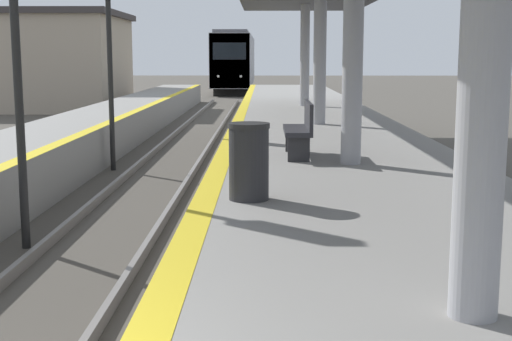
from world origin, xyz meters
TOP-DOWN VIEW (x-y plane):
  - train at (0.00, 54.19)m, footprint 2.74×18.92m
  - signal_near at (-1.03, 6.96)m, footprint 0.36×0.31m
  - signal_mid at (-1.27, 13.96)m, footprint 0.36×0.31m
  - trash_bin at (2.17, 5.44)m, footprint 0.49×0.49m
  - bench at (2.96, 9.11)m, footprint 0.44×1.53m
  - station_building at (-9.69, 34.21)m, footprint 9.46×8.18m

SIDE VIEW (x-z plane):
  - trash_bin at x=2.17m, z-range 1.02..1.93m
  - bench at x=2.96m, z-range 1.04..1.96m
  - train at x=0.00m, z-range 0.04..4.52m
  - station_building at x=-9.69m, z-range 0.01..4.96m
  - signal_near at x=-1.03m, z-range 0.95..5.85m
  - signal_mid at x=-1.27m, z-range 0.95..5.85m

